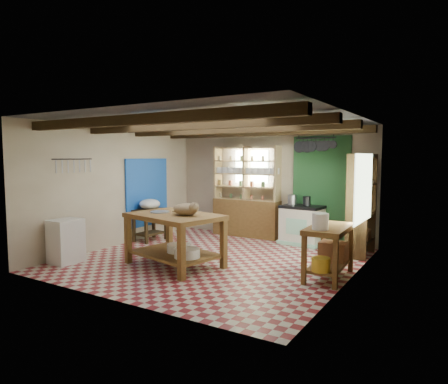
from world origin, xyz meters
The scene contains 30 objects.
floor centered at (0.00, 0.00, -0.01)m, with size 5.00×5.00×0.02m, color maroon.
ceiling centered at (0.00, 0.00, 2.60)m, with size 5.00×5.00×0.02m, color #4D4D52.
wall_back centered at (0.00, 2.50, 1.30)m, with size 5.00×0.04×2.60m, color #BBAE96.
wall_front centered at (0.00, -2.50, 1.30)m, with size 5.00×0.04×2.60m, color #BBAE96.
wall_left centered at (-2.50, 0.00, 1.30)m, with size 0.04×5.00×2.60m, color #BBAE96.
wall_right centered at (2.50, 0.00, 1.30)m, with size 0.04×5.00×2.60m, color #BBAE96.
ceiling_beams centered at (0.00, 0.00, 2.48)m, with size 5.00×3.80×0.15m, color #372713.
blue_wall_patch centered at (-2.47, 0.90, 1.10)m, with size 0.04×1.40×1.60m, color #1850B6.
green_wall_patch centered at (1.25, 2.47, 1.25)m, with size 1.30×0.04×2.30m, color #1E4C26.
window_back centered at (-0.50, 2.48, 1.70)m, with size 0.90×0.02×0.80m, color beige.
window_right centered at (2.48, 1.00, 1.40)m, with size 0.02×1.30×1.20m, color beige.
utensil_rail centered at (-2.44, -1.20, 1.78)m, with size 0.06×0.90×0.28m, color black.
pot_rack centered at (1.25, 2.05, 2.18)m, with size 0.86×0.12×0.36m, color black.
shelving_unit centered at (-0.55, 2.31, 1.10)m, with size 1.70×0.34×2.20m, color tan.
tall_rack centered at (2.28, 1.80, 1.00)m, with size 0.40×0.86×2.00m, color #372713.
work_table centered at (-0.38, -0.70, 0.47)m, with size 1.64×1.10×0.93m, color brown.
stove centered at (0.94, 2.15, 0.43)m, with size 0.89×0.60×0.87m, color beige.
prep_table centered at (-2.20, 0.68, 0.37)m, with size 0.50×0.73×0.73m, color #372713.
white_cabinet centered at (-2.22, -1.58, 0.40)m, with size 0.45×0.54×0.80m, color white.
right_counter centered at (2.18, 0.02, 0.42)m, with size 0.59×1.17×0.84m, color brown.
cat centered at (-0.13, -0.71, 1.04)m, with size 0.47×0.36×0.21m, color #957A57.
steel_tray centered at (-0.73, -0.68, 0.94)m, with size 0.35×0.35×0.02m, color #A5A6AD.
basin_large centered at (-0.32, -0.66, 0.32)m, with size 0.42×0.42×0.15m, color white.
basin_small centered at (0.04, -0.90, 0.32)m, with size 0.44×0.44×0.15m, color white.
kettle_left centered at (0.69, 2.17, 0.98)m, with size 0.20×0.20×0.22m, color #A5A6AD.
kettle_right centered at (1.04, 2.14, 0.97)m, with size 0.17×0.17×0.21m, color black.
enamel_bowl centered at (-2.20, 0.68, 0.85)m, with size 0.48×0.48×0.24m, color white.
white_bucket centered at (2.14, -0.33, 0.96)m, with size 0.25×0.25×0.25m, color white.
wicker_basket centered at (2.17, 0.32, 0.38)m, with size 0.44×0.35×0.31m, color #97623D.
yellow_tub centered at (2.20, -0.43, 0.33)m, with size 0.28×0.28×0.21m, color gold.
Camera 1 is at (4.02, -6.22, 1.95)m, focal length 32.00 mm.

